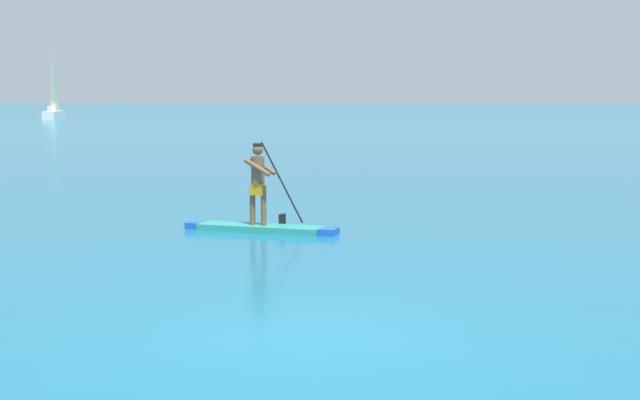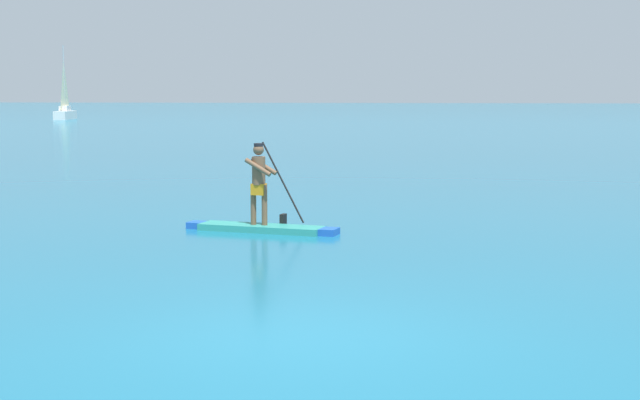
# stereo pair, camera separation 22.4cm
# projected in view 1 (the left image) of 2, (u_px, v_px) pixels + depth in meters

# --- Properties ---
(ground) EXTENTS (440.00, 440.00, 0.00)m
(ground) POSITION_uv_depth(u_px,v_px,m) (310.00, 335.00, 10.43)
(ground) COLOR #196B8C
(paddleboarder_mid_center) EXTENTS (3.13, 1.09, 1.75)m
(paddleboarder_mid_center) POSITION_uv_depth(u_px,v_px,m) (261.00, 214.00, 18.12)
(paddleboarder_mid_center) COLOR teal
(paddleboarder_mid_center) RESTS_ON ground
(sailboat_left_horizon) EXTENTS (1.91, 4.97, 7.25)m
(sailboat_left_horizon) POSITION_uv_depth(u_px,v_px,m) (54.00, 110.00, 91.75)
(sailboat_left_horizon) COLOR white
(sailboat_left_horizon) RESTS_ON ground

